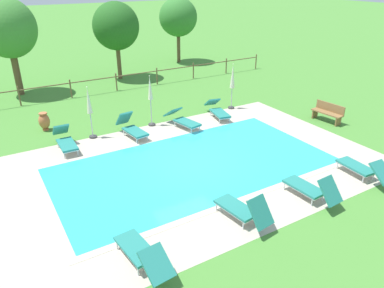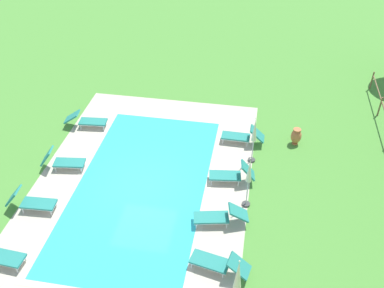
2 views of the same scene
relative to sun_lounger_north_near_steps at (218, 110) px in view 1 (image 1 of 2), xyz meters
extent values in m
plane|color=#478433|center=(-3.54, -3.60, -0.37)|extent=(160.00, 160.00, 0.00)
cube|color=#B2A893|center=(-3.54, -3.60, -0.36)|extent=(13.59, 8.76, 0.01)
cube|color=#2DB7C6|center=(-3.54, -3.60, -0.36)|extent=(10.00, 5.17, 0.01)
cube|color=#C0B59F|center=(-3.54, -0.90, -0.36)|extent=(10.48, 0.24, 0.01)
cube|color=#C0B59F|center=(-3.54, -6.31, -0.36)|extent=(10.48, 0.24, 0.01)
cube|color=#C0B59F|center=(1.58, -3.60, -0.36)|extent=(0.24, 5.17, 0.01)
cube|color=#C0B59F|center=(-8.66, -3.60, -0.36)|extent=(0.24, 5.17, 0.01)
cube|color=#237A70|center=(-0.06, -0.29, -0.05)|extent=(0.85, 1.39, 0.07)
cube|color=#237A70|center=(0.14, 0.69, 0.18)|extent=(0.74, 0.84, 0.53)
cube|color=silver|center=(-0.06, -0.29, -0.11)|extent=(0.82, 1.36, 0.04)
cylinder|color=silver|center=(0.08, -0.88, -0.23)|extent=(0.04, 0.04, 0.28)
cylinder|color=silver|center=(-0.42, -0.77, -0.23)|extent=(0.04, 0.04, 0.28)
cylinder|color=silver|center=(0.30, 0.20, -0.23)|extent=(0.04, 0.04, 0.28)
cylinder|color=silver|center=(-0.20, 0.31, -0.23)|extent=(0.04, 0.04, 0.28)
cube|color=#237A70|center=(0.97, -7.08, -0.05)|extent=(0.68, 1.34, 0.07)
cube|color=#237A70|center=(0.90, -8.06, 0.20)|extent=(0.64, 0.76, 0.55)
cube|color=silver|center=(0.97, -7.08, -0.11)|extent=(0.65, 1.31, 0.04)
cylinder|color=silver|center=(0.75, -6.51, -0.23)|extent=(0.04, 0.04, 0.28)
cylinder|color=silver|center=(1.26, -6.54, -0.23)|extent=(0.04, 0.04, 0.28)
cylinder|color=silver|center=(0.68, -7.61, -0.23)|extent=(0.04, 0.04, 0.28)
cylinder|color=silver|center=(1.19, -7.64, -0.23)|extent=(0.04, 0.04, 0.28)
cube|color=#237A70|center=(-7.25, -6.99, -0.05)|extent=(0.72, 1.35, 0.07)
cube|color=#237A70|center=(-7.16, -7.98, 0.18)|extent=(0.67, 0.79, 0.52)
cube|color=silver|center=(-7.25, -6.99, -0.11)|extent=(0.69, 1.32, 0.04)
cylinder|color=silver|center=(-7.56, -6.46, -0.23)|extent=(0.04, 0.04, 0.28)
cylinder|color=silver|center=(-7.05, -6.41, -0.23)|extent=(0.04, 0.04, 0.28)
cylinder|color=silver|center=(-7.45, -7.56, -0.23)|extent=(0.04, 0.04, 0.28)
cylinder|color=silver|center=(-6.95, -7.51, -0.23)|extent=(0.04, 0.04, 0.28)
cube|color=#237A70|center=(-1.60, -7.10, -0.05)|extent=(0.68, 1.33, 0.07)
cube|color=#237A70|center=(-1.55, -8.02, 0.27)|extent=(0.63, 0.62, 0.69)
cube|color=silver|center=(-1.60, -7.10, -0.11)|extent=(0.65, 1.31, 0.04)
cylinder|color=silver|center=(-1.89, -6.56, -0.23)|extent=(0.04, 0.04, 0.28)
cylinder|color=silver|center=(-1.38, -6.53, -0.23)|extent=(0.04, 0.04, 0.28)
cylinder|color=silver|center=(-1.82, -7.67, -0.23)|extent=(0.04, 0.04, 0.28)
cylinder|color=silver|center=(-1.31, -7.64, -0.23)|extent=(0.04, 0.04, 0.28)
cube|color=#237A70|center=(-7.23, -0.09, -0.05)|extent=(0.62, 1.31, 0.07)
cube|color=#237A70|center=(-7.21, 0.87, 0.23)|extent=(0.61, 0.68, 0.61)
cube|color=silver|center=(-7.23, -0.09, -0.11)|extent=(0.59, 1.28, 0.04)
cylinder|color=silver|center=(-6.98, -0.65, -0.23)|extent=(0.04, 0.04, 0.28)
cylinder|color=silver|center=(-7.49, -0.64, -0.23)|extent=(0.04, 0.04, 0.28)
cylinder|color=silver|center=(-6.96, 0.46, -0.23)|extent=(0.04, 0.04, 0.28)
cylinder|color=silver|center=(-7.47, 0.47, -0.23)|extent=(0.04, 0.04, 0.28)
cube|color=#237A70|center=(-4.43, -0.27, -0.05)|extent=(0.76, 1.37, 0.07)
cube|color=#237A70|center=(-4.55, 0.64, 0.27)|extent=(0.67, 0.66, 0.69)
cube|color=silver|center=(-4.43, -0.27, -0.11)|extent=(0.73, 1.34, 0.04)
cylinder|color=silver|center=(-4.11, -0.79, -0.23)|extent=(0.04, 0.04, 0.28)
cylinder|color=silver|center=(-4.61, -0.85, -0.23)|extent=(0.04, 0.04, 0.28)
cylinder|color=silver|center=(-4.25, 0.31, -0.23)|extent=(0.04, 0.04, 0.28)
cylinder|color=silver|center=(-4.75, 0.25, -0.23)|extent=(0.04, 0.04, 0.28)
cube|color=#237A70|center=(-2.02, -0.51, -0.05)|extent=(0.85, 1.39, 0.07)
cube|color=#237A70|center=(-2.22, 0.47, 0.18)|extent=(0.74, 0.84, 0.52)
cube|color=silver|center=(-2.02, -0.51, -0.11)|extent=(0.81, 1.36, 0.04)
cylinder|color=silver|center=(-1.66, -1.00, -0.23)|extent=(0.04, 0.04, 0.28)
cylinder|color=silver|center=(-2.16, -1.11, -0.23)|extent=(0.04, 0.04, 0.28)
cylinder|color=silver|center=(-1.88, 0.08, -0.23)|extent=(0.04, 0.04, 0.28)
cylinder|color=silver|center=(-2.38, -0.02, -0.23)|extent=(0.04, 0.04, 0.28)
cube|color=#237A70|center=(-4.12, -6.90, -0.05)|extent=(0.76, 1.37, 0.07)
cube|color=#237A70|center=(-4.00, -7.79, 0.29)|extent=(0.67, 0.63, 0.72)
cube|color=silver|center=(-4.12, -6.90, -0.11)|extent=(0.73, 1.34, 0.04)
cylinder|color=silver|center=(-4.44, -6.38, -0.23)|extent=(0.04, 0.04, 0.28)
cylinder|color=silver|center=(-3.94, -6.32, -0.23)|extent=(0.04, 0.04, 0.28)
cylinder|color=silver|center=(-4.30, -7.48, -0.23)|extent=(0.04, 0.04, 0.28)
cylinder|color=silver|center=(-3.79, -7.41, -0.23)|extent=(0.04, 0.04, 0.28)
cylinder|color=#383838|center=(-3.21, 0.70, -0.33)|extent=(0.32, 0.32, 0.08)
cylinder|color=#B2B5B7|center=(-3.21, 0.70, 0.26)|extent=(0.04, 0.04, 1.26)
cone|color=beige|center=(-3.21, 0.70, 1.42)|extent=(0.22, 0.22, 1.05)
sphere|color=beige|center=(-3.21, 0.70, 1.97)|extent=(0.05, 0.05, 0.05)
cylinder|color=#383838|center=(-5.97, 0.74, -0.33)|extent=(0.32, 0.32, 0.08)
cylinder|color=#B2B5B7|center=(-5.97, 0.74, 0.19)|extent=(0.04, 0.04, 1.12)
cone|color=beige|center=(-5.97, 0.74, 1.30)|extent=(0.22, 0.22, 1.09)
sphere|color=beige|center=(-5.97, 0.74, 1.87)|extent=(0.05, 0.05, 0.05)
cylinder|color=#383838|center=(1.34, 0.70, -0.33)|extent=(0.32, 0.32, 0.08)
cylinder|color=#B2B5B7|center=(1.34, 0.70, 0.18)|extent=(0.04, 0.04, 1.11)
cone|color=beige|center=(1.34, 0.70, 1.33)|extent=(0.25, 0.25, 1.19)
sphere|color=beige|center=(1.34, 0.70, 1.95)|extent=(0.05, 0.05, 0.05)
cube|color=olive|center=(4.10, -3.12, 0.07)|extent=(0.59, 1.54, 0.06)
cube|color=olive|center=(4.30, -3.10, 0.30)|extent=(0.20, 1.50, 0.40)
cube|color=olive|center=(4.16, -3.76, -0.16)|extent=(0.40, 0.10, 0.41)
cube|color=olive|center=(4.03, -2.49, -0.16)|extent=(0.40, 0.10, 0.41)
cylinder|color=#B7663D|center=(-7.55, 2.63, -0.33)|extent=(0.26, 0.26, 0.08)
ellipsoid|color=#B7663D|center=(-7.55, 2.63, 0.07)|extent=(0.48, 0.48, 0.71)
cylinder|color=#B7663D|center=(-7.55, 2.63, 0.43)|extent=(0.36, 0.36, 0.06)
cylinder|color=brown|center=(-8.00, 6.77, 0.16)|extent=(0.08, 0.08, 1.05)
cylinder|color=brown|center=(-5.32, 6.77, 0.16)|extent=(0.08, 0.08, 1.05)
cylinder|color=brown|center=(-2.64, 6.77, 0.16)|extent=(0.08, 0.08, 1.05)
cylinder|color=brown|center=(0.04, 6.77, 0.16)|extent=(0.08, 0.08, 1.05)
cylinder|color=brown|center=(2.71, 6.77, 0.16)|extent=(0.08, 0.08, 1.05)
cylinder|color=brown|center=(5.39, 6.77, 0.16)|extent=(0.08, 0.08, 1.05)
cylinder|color=brown|center=(8.07, 6.77, 0.16)|extent=(0.08, 0.08, 1.05)
cube|color=brown|center=(-2.64, 6.77, 0.48)|extent=(21.43, 0.05, 0.05)
cylinder|color=brown|center=(4.28, 11.59, 0.79)|extent=(0.26, 0.26, 2.32)
ellipsoid|color=#33752D|center=(4.28, 11.59, 3.02)|extent=(2.86, 2.86, 2.84)
cylinder|color=brown|center=(-7.69, 8.95, 0.89)|extent=(0.37, 0.37, 2.51)
ellipsoid|color=#3D7F33|center=(-7.69, 8.95, 3.35)|extent=(3.04, 3.04, 3.21)
cylinder|color=brown|center=(-1.46, 9.32, 0.76)|extent=(0.27, 0.27, 2.25)
ellipsoid|color=#235B1E|center=(-1.46, 9.32, 3.00)|extent=(2.92, 2.92, 2.98)
camera|label=1|loc=(-9.67, -13.69, 6.05)|focal=34.11mm
camera|label=2|loc=(9.14, 0.72, 11.87)|focal=41.04mm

